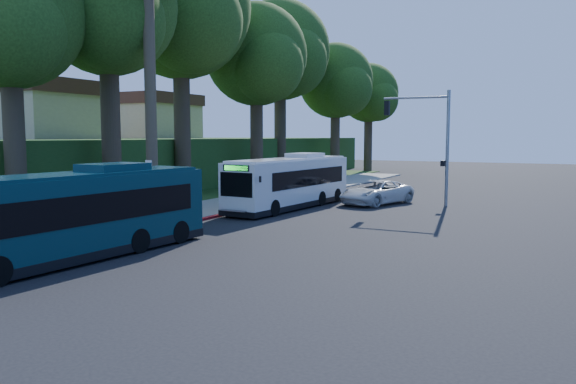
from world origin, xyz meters
The scene contains 18 objects.
ground centered at (0.00, 0.00, 0.00)m, with size 140.00×140.00×0.00m, color black.
sidewalk centered at (-7.30, 0.00, 0.06)m, with size 4.50×70.00×0.12m, color gray.
red_curb centered at (-5.00, -4.00, 0.07)m, with size 0.25×30.00×0.13m, color maroon.
grass_verge centered at (-13.00, 5.00, 0.03)m, with size 8.00×70.00×0.06m, color #234719.
bus_shelter centered at (-7.26, -2.86, 1.81)m, with size 3.20×1.51×2.55m.
stop_sign_pole centered at (-5.40, -5.00, 2.08)m, with size 0.35×0.06×3.17m.
traffic_signal_pole centered at (3.78, 10.00, 4.42)m, with size 4.10×0.30×7.00m.
hillside_backdrop centered at (-26.30, 15.10, 2.44)m, with size 24.00×60.00×8.80m.
tree_0 centered at (-12.40, -0.02, 11.20)m, with size 8.40×8.00×15.70m.
tree_1 centered at (-13.37, 7.98, 12.73)m, with size 10.50×10.00×18.26m.
tree_2 centered at (-11.89, 15.98, 10.48)m, with size 8.82×8.40×15.12m.
tree_3 centered at (-13.88, 23.98, 11.98)m, with size 10.08×9.60×17.28m.
tree_4 centered at (-11.40, 31.98, 9.73)m, with size 8.40×8.00×14.14m.
tree_5 centered at (-10.41, 39.99, 8.96)m, with size 7.35×7.00×12.86m.
tree_6 centered at (-12.91, -6.01, 9.71)m, with size 7.56×7.20×13.74m.
white_bus centered at (-3.26, 5.00, 1.57)m, with size 3.07×10.91×3.21m.
teal_bus centered at (-3.58, -10.85, 1.59)m, with size 3.10×11.08×3.26m.
pickup centered at (0.69, 9.06, 0.75)m, with size 2.47×5.37×1.49m, color silver.
Camera 1 is at (11.62, -24.59, 4.27)m, focal length 35.00 mm.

